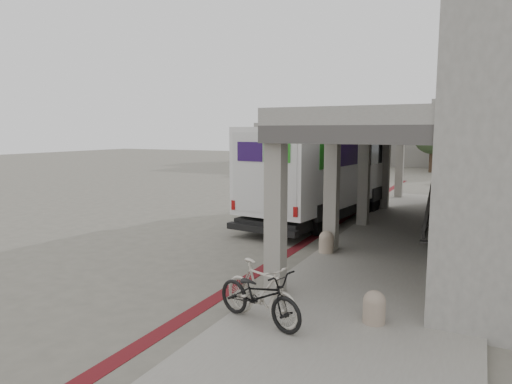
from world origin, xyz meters
The scene contains 13 objects.
ground centered at (0.00, 0.00, 0.00)m, with size 120.00×120.00×0.00m, color #646055.
bike_lane_stripe centered at (1.00, 2.00, 0.01)m, with size 0.35×40.00×0.01m, color maroon.
sidewalk centered at (4.00, 0.00, 0.06)m, with size 4.40×28.00×0.12m, color gray.
distant_backdrop centered at (-2.84, 35.89, 2.70)m, with size 28.00×10.00×6.50m.
tree_left centered at (-5.00, 28.00, 3.18)m, with size 3.20×3.20×4.80m.
tree_mid centered at (2.00, 30.00, 3.18)m, with size 3.20×3.20×4.80m.
fedex_truck centered at (0.21, 4.97, 1.97)m, with size 3.74×8.94×3.70m.
bench centered at (5.00, 1.82, 0.41)m, with size 0.64×1.77×0.41m.
bollard_near centered at (4.36, -4.19, 0.42)m, with size 0.40×0.40×0.60m.
bollard_far centered at (2.10, 0.09, 0.43)m, with size 0.42×0.42×0.63m.
utility_cabinet centered at (5.00, 1.74, 0.62)m, with size 0.45×0.60×1.00m, color slate.
bicycle_black centered at (2.50, -5.11, 0.63)m, with size 0.68×1.94×1.02m, color black.
bicycle_cream centered at (2.50, -5.03, 0.68)m, with size 0.52×1.85×1.11m, color beige.
Camera 1 is at (5.95, -12.19, 3.57)m, focal length 32.00 mm.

